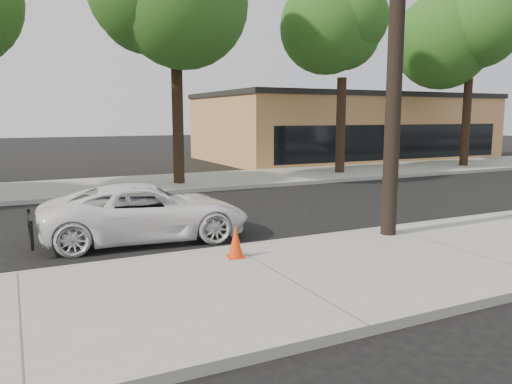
% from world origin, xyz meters
% --- Properties ---
extents(ground, '(120.00, 120.00, 0.00)m').
position_xyz_m(ground, '(0.00, 0.00, 0.00)').
color(ground, black).
rests_on(ground, ground).
extents(near_sidewalk, '(90.00, 4.40, 0.15)m').
position_xyz_m(near_sidewalk, '(0.00, -4.30, 0.07)').
color(near_sidewalk, gray).
rests_on(near_sidewalk, ground).
extents(far_sidewalk, '(90.00, 5.00, 0.15)m').
position_xyz_m(far_sidewalk, '(0.00, 8.50, 0.07)').
color(far_sidewalk, gray).
rests_on(far_sidewalk, ground).
extents(curb_near, '(90.00, 0.12, 0.16)m').
position_xyz_m(curb_near, '(0.00, -2.10, 0.07)').
color(curb_near, '#9E9B93').
rests_on(curb_near, ground).
extents(building_main, '(18.00, 10.00, 4.00)m').
position_xyz_m(building_main, '(16.00, 16.00, 2.00)').
color(building_main, tan).
rests_on(building_main, ground).
extents(utility_pole, '(1.40, 0.34, 9.00)m').
position_xyz_m(utility_pole, '(3.60, -2.70, 4.70)').
color(utility_pole, black).
rests_on(utility_pole, near_sidewalk).
extents(tree_c, '(4.96, 4.80, 9.55)m').
position_xyz_m(tree_c, '(2.22, 7.64, 6.91)').
color(tree_c, black).
rests_on(tree_c, far_sidewalk).
extents(tree_d, '(4.50, 4.35, 8.75)m').
position_xyz_m(tree_d, '(10.20, 7.95, 6.37)').
color(tree_d, black).
rests_on(tree_d, far_sidewalk).
extents(tree_e, '(4.80, 4.65, 9.25)m').
position_xyz_m(tree_e, '(18.21, 7.74, 6.70)').
color(tree_e, black).
rests_on(tree_e, far_sidewalk).
extents(police_cruiser, '(4.80, 2.58, 1.28)m').
position_xyz_m(police_cruiser, '(-1.28, -0.21, 0.64)').
color(police_cruiser, white).
rests_on(police_cruiser, ground).
extents(traffic_cone, '(0.38, 0.38, 0.63)m').
position_xyz_m(traffic_cone, '(-0.26, -2.89, 0.45)').
color(traffic_cone, '#EA3B0C').
rests_on(traffic_cone, near_sidewalk).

